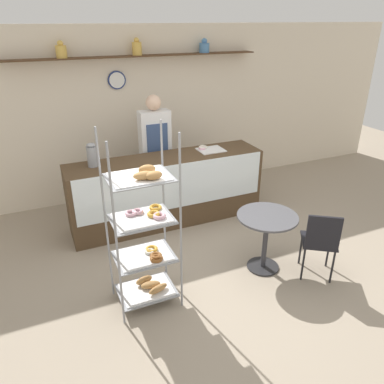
{
  "coord_description": "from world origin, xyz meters",
  "views": [
    {
      "loc": [
        -1.66,
        -3.29,
        2.77
      ],
      "look_at": [
        0.0,
        0.48,
        0.85
      ],
      "focal_mm": 35.0,
      "sensor_mm": 36.0,
      "label": 1
    }
  ],
  "objects": [
    {
      "name": "cafe_table",
      "position": [
        0.65,
        -0.19,
        0.54
      ],
      "size": [
        0.7,
        0.7,
        0.72
      ],
      "color": "#262628",
      "rests_on": "ground_plane"
    },
    {
      "name": "display_counter",
      "position": [
        0.0,
        1.37,
        0.5
      ],
      "size": [
        2.79,
        0.63,
        1.0
      ],
      "color": "#4C3823",
      "rests_on": "ground_plane"
    },
    {
      "name": "pastry_rack",
      "position": [
        -0.8,
        -0.18,
        0.82
      ],
      "size": [
        0.64,
        0.5,
        1.89
      ],
      "color": "gray",
      "rests_on": "ground_plane"
    },
    {
      "name": "cafe_chair",
      "position": [
        1.1,
        -0.6,
        0.52
      ],
      "size": [
        0.53,
        0.53,
        0.86
      ],
      "rotation": [
        0.0,
        0.0,
        8.83
      ],
      "color": "black",
      "rests_on": "ground_plane"
    },
    {
      "name": "person_worker",
      "position": [
        0.01,
        1.87,
        0.98
      ],
      "size": [
        0.46,
        0.23,
        1.78
      ],
      "color": "#282833",
      "rests_on": "ground_plane"
    },
    {
      "name": "donut_tray_counter",
      "position": [
        0.66,
        1.44,
        1.02
      ],
      "size": [
        0.38,
        0.32,
        0.05
      ],
      "color": "white",
      "rests_on": "display_counter"
    },
    {
      "name": "coffee_carafe",
      "position": [
        -1.0,
        1.44,
        1.16
      ],
      "size": [
        0.13,
        0.13,
        0.32
      ],
      "color": "gray",
      "rests_on": "display_counter"
    },
    {
      "name": "back_wall",
      "position": [
        -0.0,
        2.6,
        1.37
      ],
      "size": [
        10.0,
        0.3,
        2.7
      ],
      "color": "beige",
      "rests_on": "ground_plane"
    },
    {
      "name": "ground_plane",
      "position": [
        0.0,
        0.0,
        0.0
      ],
      "size": [
        14.0,
        14.0,
        0.0
      ],
      "primitive_type": "plane",
      "color": "gray"
    }
  ]
}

